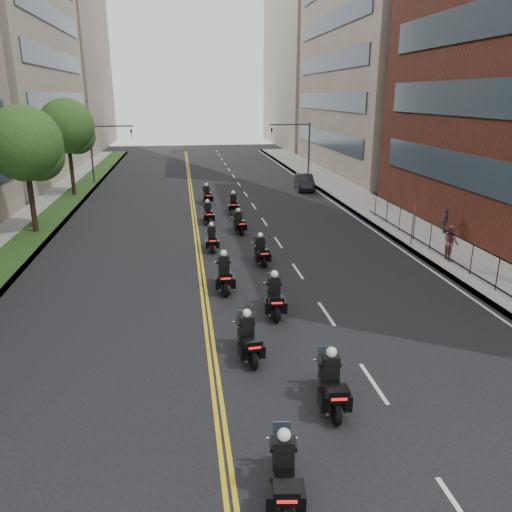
{
  "coord_description": "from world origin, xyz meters",
  "views": [
    {
      "loc": [
        -2.16,
        -7.3,
        8.18
      ],
      "look_at": [
        0.74,
        12.26,
        1.77
      ],
      "focal_mm": 35.0,
      "sensor_mm": 36.0,
      "label": 1
    }
  ],
  "objects_px": {
    "motorcycle_4": "(224,275)",
    "pedestrian_c": "(445,221)",
    "parked_sedan": "(304,182)",
    "motorcycle_10": "(207,196)",
    "motorcycle_7": "(239,223)",
    "motorcycle_0": "(284,474)",
    "motorcycle_3": "(275,297)",
    "motorcycle_1": "(331,385)",
    "motorcycle_6": "(212,239)",
    "motorcycle_8": "(208,214)",
    "motorcycle_5": "(261,252)",
    "pedestrian_b": "(451,242)",
    "motorcycle_9": "(233,204)",
    "motorcycle_2": "(248,339)"
  },
  "relations": [
    {
      "from": "motorcycle_4",
      "to": "pedestrian_c",
      "type": "height_order",
      "value": "motorcycle_4"
    },
    {
      "from": "pedestrian_c",
      "to": "parked_sedan",
      "type": "bearing_deg",
      "value": 44.86
    },
    {
      "from": "motorcycle_10",
      "to": "motorcycle_7",
      "type": "bearing_deg",
      "value": -87.56
    },
    {
      "from": "motorcycle_0",
      "to": "pedestrian_c",
      "type": "bearing_deg",
      "value": 61.83
    },
    {
      "from": "motorcycle_7",
      "to": "motorcycle_3",
      "type": "bearing_deg",
      "value": -96.95
    },
    {
      "from": "motorcycle_4",
      "to": "motorcycle_7",
      "type": "bearing_deg",
      "value": 80.43
    },
    {
      "from": "motorcycle_1",
      "to": "motorcycle_3",
      "type": "distance_m",
      "value": 6.24
    },
    {
      "from": "motorcycle_6",
      "to": "motorcycle_8",
      "type": "bearing_deg",
      "value": 89.46
    },
    {
      "from": "motorcycle_5",
      "to": "motorcycle_8",
      "type": "height_order",
      "value": "motorcycle_5"
    },
    {
      "from": "motorcycle_7",
      "to": "motorcycle_1",
      "type": "bearing_deg",
      "value": -95.66
    },
    {
      "from": "motorcycle_7",
      "to": "pedestrian_b",
      "type": "bearing_deg",
      "value": -42.77
    },
    {
      "from": "motorcycle_1",
      "to": "motorcycle_9",
      "type": "height_order",
      "value": "motorcycle_1"
    },
    {
      "from": "motorcycle_1",
      "to": "motorcycle_2",
      "type": "xyz_separation_m",
      "value": [
        -1.88,
        2.99,
        -0.03
      ]
    },
    {
      "from": "motorcycle_3",
      "to": "motorcycle_0",
      "type": "bearing_deg",
      "value": -94.23
    },
    {
      "from": "motorcycle_4",
      "to": "motorcycle_5",
      "type": "relative_size",
      "value": 1.12
    },
    {
      "from": "motorcycle_1",
      "to": "motorcycle_5",
      "type": "xyz_separation_m",
      "value": [
        0.02,
        12.34,
        -0.06
      ]
    },
    {
      "from": "pedestrian_b",
      "to": "motorcycle_7",
      "type": "bearing_deg",
      "value": 57.22
    },
    {
      "from": "pedestrian_c",
      "to": "motorcycle_4",
      "type": "bearing_deg",
      "value": 144.85
    },
    {
      "from": "motorcycle_3",
      "to": "pedestrian_b",
      "type": "xyz_separation_m",
      "value": [
        10.02,
        4.96,
        0.36
      ]
    },
    {
      "from": "motorcycle_8",
      "to": "pedestrian_c",
      "type": "distance_m",
      "value": 14.99
    },
    {
      "from": "motorcycle_2",
      "to": "motorcycle_9",
      "type": "bearing_deg",
      "value": 79.58
    },
    {
      "from": "motorcycle_0",
      "to": "parked_sedan",
      "type": "xyz_separation_m",
      "value": [
        9.05,
        35.3,
        0.03
      ]
    },
    {
      "from": "motorcycle_0",
      "to": "motorcycle_7",
      "type": "distance_m",
      "value": 21.54
    },
    {
      "from": "motorcycle_6",
      "to": "motorcycle_8",
      "type": "xyz_separation_m",
      "value": [
        0.12,
        6.16,
        0.01
      ]
    },
    {
      "from": "motorcycle_7",
      "to": "motorcycle_8",
      "type": "distance_m",
      "value": 3.26
    },
    {
      "from": "motorcycle_8",
      "to": "pedestrian_c",
      "type": "xyz_separation_m",
      "value": [
        14.07,
        -5.16,
        0.28
      ]
    },
    {
      "from": "motorcycle_0",
      "to": "pedestrian_b",
      "type": "bearing_deg",
      "value": 58.79
    },
    {
      "from": "parked_sedan",
      "to": "pedestrian_c",
      "type": "xyz_separation_m",
      "value": [
        4.79,
        -16.21,
        0.22
      ]
    },
    {
      "from": "motorcycle_6",
      "to": "motorcycle_1",
      "type": "bearing_deg",
      "value": -80.72
    },
    {
      "from": "motorcycle_9",
      "to": "pedestrian_c",
      "type": "height_order",
      "value": "pedestrian_c"
    },
    {
      "from": "motorcycle_5",
      "to": "motorcycle_9",
      "type": "xyz_separation_m",
      "value": [
        -0.2,
        11.46,
        0.01
      ]
    },
    {
      "from": "motorcycle_5",
      "to": "motorcycle_10",
      "type": "height_order",
      "value": "motorcycle_10"
    },
    {
      "from": "motorcycle_1",
      "to": "pedestrian_b",
      "type": "xyz_separation_m",
      "value": [
        9.61,
        11.18,
        0.36
      ]
    },
    {
      "from": "motorcycle_10",
      "to": "pedestrian_c",
      "type": "height_order",
      "value": "pedestrian_c"
    },
    {
      "from": "motorcycle_5",
      "to": "parked_sedan",
      "type": "bearing_deg",
      "value": 66.63
    },
    {
      "from": "motorcycle_5",
      "to": "motorcycle_10",
      "type": "distance_m",
      "value": 15.26
    },
    {
      "from": "motorcycle_10",
      "to": "pedestrian_c",
      "type": "xyz_separation_m",
      "value": [
        13.8,
        -11.46,
        0.27
      ]
    },
    {
      "from": "motorcycle_3",
      "to": "motorcycle_6",
      "type": "distance_m",
      "value": 8.98
    },
    {
      "from": "parked_sedan",
      "to": "motorcycle_10",
      "type": "bearing_deg",
      "value": -145.68
    },
    {
      "from": "motorcycle_2",
      "to": "motorcycle_6",
      "type": "distance_m",
      "value": 12.02
    },
    {
      "from": "motorcycle_2",
      "to": "motorcycle_9",
      "type": "xyz_separation_m",
      "value": [
        1.7,
        20.81,
        -0.01
      ]
    },
    {
      "from": "motorcycle_2",
      "to": "motorcycle_7",
      "type": "bearing_deg",
      "value": 78.82
    },
    {
      "from": "motorcycle_8",
      "to": "pedestrian_b",
      "type": "xyz_separation_m",
      "value": [
        11.77,
        -9.99,
        0.42
      ]
    },
    {
      "from": "motorcycle_4",
      "to": "pedestrian_b",
      "type": "distance_m",
      "value": 11.93
    },
    {
      "from": "motorcycle_7",
      "to": "motorcycle_8",
      "type": "xyz_separation_m",
      "value": [
        -1.75,
        2.75,
        0.02
      ]
    },
    {
      "from": "motorcycle_6",
      "to": "motorcycle_7",
      "type": "xyz_separation_m",
      "value": [
        1.87,
        3.41,
        -0.01
      ]
    },
    {
      "from": "motorcycle_9",
      "to": "motorcycle_8",
      "type": "bearing_deg",
      "value": -123.92
    },
    {
      "from": "motorcycle_2",
      "to": "motorcycle_5",
      "type": "distance_m",
      "value": 9.54
    },
    {
      "from": "motorcycle_4",
      "to": "motorcycle_9",
      "type": "relative_size",
      "value": 1.1
    },
    {
      "from": "motorcycle_1",
      "to": "motorcycle_4",
      "type": "bearing_deg",
      "value": 107.97
    }
  ]
}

